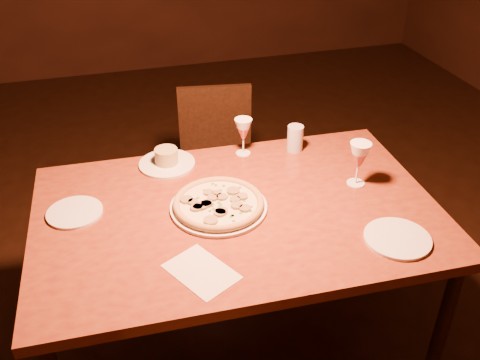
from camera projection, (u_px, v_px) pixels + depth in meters
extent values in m
cube|color=brown|center=(237.00, 214.00, 1.93)|extent=(1.48, 0.98, 0.04)
cylinder|color=black|center=(70.00, 253.00, 2.34)|extent=(0.05, 0.05, 0.73)
cylinder|color=black|center=(439.00, 337.00, 1.95)|extent=(0.05, 0.05, 0.73)
cylinder|color=black|center=(350.00, 211.00, 2.60)|extent=(0.05, 0.05, 0.73)
cube|color=black|center=(219.00, 168.00, 2.83)|extent=(0.45, 0.45, 0.04)
cube|color=black|center=(215.00, 118.00, 2.87)|extent=(0.39, 0.09, 0.37)
cylinder|color=black|center=(193.00, 221.00, 2.80)|extent=(0.03, 0.03, 0.40)
cylinder|color=black|center=(190.00, 188.00, 3.07)|extent=(0.03, 0.03, 0.40)
cylinder|color=black|center=(252.00, 217.00, 2.84)|extent=(0.03, 0.03, 0.40)
cylinder|color=black|center=(244.00, 184.00, 3.10)|extent=(0.03, 0.03, 0.40)
cylinder|color=silver|center=(219.00, 207.00, 1.92)|extent=(0.35, 0.35, 0.01)
cylinder|color=beige|center=(219.00, 204.00, 1.92)|extent=(0.32, 0.32, 0.01)
torus|color=tan|center=(219.00, 203.00, 1.91)|extent=(0.33, 0.33, 0.03)
cylinder|color=silver|center=(167.00, 164.00, 2.18)|extent=(0.23, 0.23, 0.01)
cylinder|color=tan|center=(166.00, 156.00, 2.16)|extent=(0.09, 0.09, 0.06)
cylinder|color=silver|center=(295.00, 138.00, 2.25)|extent=(0.07, 0.07, 0.11)
cylinder|color=silver|center=(75.00, 212.00, 1.90)|extent=(0.20, 0.20, 0.01)
cylinder|color=silver|center=(397.00, 238.00, 1.77)|extent=(0.22, 0.22, 0.01)
cube|color=beige|center=(201.00, 272.00, 1.65)|extent=(0.24, 0.26, 0.00)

